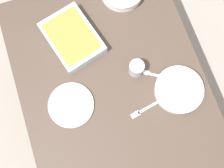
{
  "coord_description": "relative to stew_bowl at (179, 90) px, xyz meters",
  "views": [
    {
      "loc": [
        -0.29,
        0.1,
        2.03
      ],
      "look_at": [
        0.0,
        0.0,
        0.74
      ],
      "focal_mm": 43.53,
      "sensor_mm": 36.0,
      "label": 1
    }
  ],
  "objects": [
    {
      "name": "side_plate",
      "position": [
        0.1,
        0.51,
        -0.03
      ],
      "size": [
        0.22,
        0.22,
        0.01
      ],
      "primitive_type": "cylinder",
      "color": "silver",
      "rests_on": "dining_table"
    },
    {
      "name": "ground_plane",
      "position": [
        0.13,
        0.29,
        -0.77
      ],
      "size": [
        6.0,
        6.0,
        0.0
      ],
      "primitive_type": "plane",
      "color": "#9E9389"
    },
    {
      "name": "dining_table",
      "position": [
        0.13,
        0.29,
        -0.12
      ],
      "size": [
        1.2,
        0.9,
        0.74
      ],
      "color": "#4C3D33",
      "rests_on": "ground_plane"
    },
    {
      "name": "baking_dish",
      "position": [
        0.41,
        0.4,
        0.0
      ],
      "size": [
        0.35,
        0.29,
        0.06
      ],
      "color": "silver",
      "rests_on": "dining_table"
    },
    {
      "name": "stew_bowl",
      "position": [
        0.0,
        0.0,
        0.0
      ],
      "size": [
        0.23,
        0.23,
        0.06
      ],
      "color": "white",
      "rests_on": "dining_table"
    },
    {
      "name": "spoon_spare",
      "position": [
        0.11,
        0.07,
        -0.03
      ],
      "size": [
        0.11,
        0.16,
        0.01
      ],
      "color": "silver",
      "rests_on": "dining_table"
    },
    {
      "name": "drink_cup",
      "position": [
        0.16,
        0.16,
        0.01
      ],
      "size": [
        0.07,
        0.07,
        0.08
      ],
      "color": "#B2BCC6",
      "rests_on": "dining_table"
    },
    {
      "name": "fork_on_table",
      "position": [
        -0.03,
        0.18,
        -0.03
      ],
      "size": [
        0.05,
        0.18,
        0.01
      ],
      "color": "silver",
      "rests_on": "dining_table"
    },
    {
      "name": "spoon_by_stew",
      "position": [
        0.04,
        0.01,
        -0.03
      ],
      "size": [
        0.17,
        0.07,
        0.01
      ],
      "color": "silver",
      "rests_on": "dining_table"
    }
  ]
}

